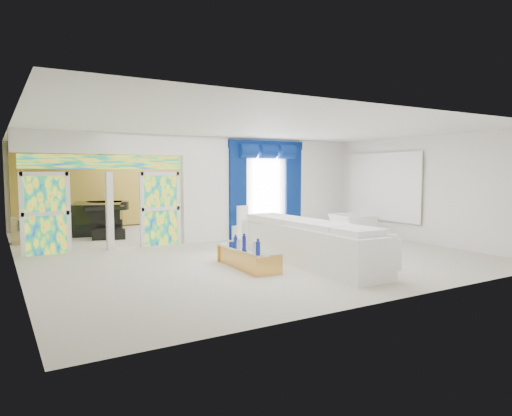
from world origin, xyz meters
TOP-DOWN VIEW (x-y plane):
  - floor at (0.00, 0.00)m, footprint 12.00×12.00m
  - dividing_wall at (2.15, 1.00)m, footprint 5.70×0.18m
  - dividing_header at (-2.85, 1.00)m, footprint 4.30×0.18m
  - stained_panel_left at (-4.28, 1.00)m, footprint 0.95×0.04m
  - stained_panel_right at (-1.42, 1.00)m, footprint 0.95×0.04m
  - stained_transom at (-2.85, 1.00)m, footprint 4.00×0.05m
  - window_pane at (1.90, 0.90)m, footprint 1.00×0.02m
  - blue_drape_left at (0.90, 0.87)m, footprint 0.55×0.10m
  - blue_drape_right at (2.90, 0.87)m, footprint 0.55×0.10m
  - blue_pelmet at (1.90, 0.87)m, footprint 2.60×0.12m
  - wall_mirror at (4.94, -1.00)m, footprint 0.04×2.70m
  - gold_curtains at (0.00, 5.90)m, footprint 9.70×0.12m
  - white_sofa at (0.55, -3.03)m, footprint 1.12×4.38m
  - coffee_table at (-0.80, -2.73)m, footprint 0.68×1.82m
  - console_table at (1.31, 0.78)m, footprint 1.31×0.56m
  - table_lamp at (1.01, 0.78)m, footprint 0.36×0.36m
  - armchair at (3.76, -0.93)m, footprint 1.20×1.31m
  - grand_piano at (-2.41, 4.40)m, footprint 1.99×2.30m
  - piano_bench at (-2.41, 2.80)m, footprint 1.00×0.61m
  - tv_console at (-4.65, 3.17)m, footprint 0.62×0.59m
  - chandelier at (-2.30, 3.40)m, footprint 0.60×0.60m
  - decanters at (-0.84, -2.77)m, footprint 0.18×1.17m

SIDE VIEW (x-z plane):
  - floor at x=0.00m, z-range 0.00..0.00m
  - piano_bench at x=-2.41m, z-range 0.00..0.31m
  - coffee_table at x=-0.80m, z-range 0.00..0.40m
  - console_table at x=1.31m, z-range 0.00..0.42m
  - armchair at x=3.76m, z-range 0.00..0.75m
  - tv_console at x=-4.65m, z-range 0.00..0.77m
  - white_sofa at x=0.55m, z-range 0.00..0.83m
  - decanters at x=-0.84m, z-range 0.36..0.63m
  - grand_piano at x=-2.41m, z-range 0.00..0.99m
  - table_lamp at x=1.01m, z-range 0.42..1.00m
  - stained_panel_left at x=-4.28m, z-range 0.00..2.00m
  - stained_panel_right at x=-1.42m, z-range 0.00..2.00m
  - blue_drape_left at x=0.90m, z-range 0.00..2.80m
  - blue_drape_right at x=2.90m, z-range 0.00..2.80m
  - window_pane at x=1.90m, z-range 0.30..2.60m
  - dividing_wall at x=2.15m, z-range 0.00..3.00m
  - gold_curtains at x=0.00m, z-range 0.05..2.95m
  - wall_mirror at x=4.94m, z-range 0.60..2.50m
  - stained_transom at x=-2.85m, z-range 2.08..2.42m
  - chandelier at x=-2.30m, z-range 2.35..2.95m
  - dividing_header at x=-2.85m, z-range 2.45..3.00m
  - blue_pelmet at x=1.90m, z-range 2.69..2.94m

